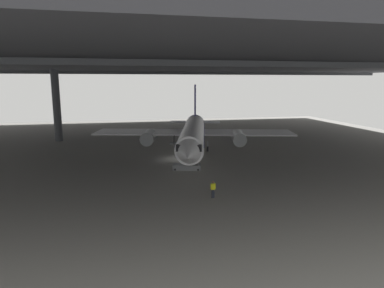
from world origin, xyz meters
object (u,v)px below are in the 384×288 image
(airplane_main, at_px, (193,134))
(boarding_stairs, at_px, (186,164))
(crew_worker_by_stairs, at_px, (196,159))
(crew_worker_near_nose, at_px, (213,188))

(airplane_main, relative_size, boarding_stairs, 7.64)
(boarding_stairs, relative_size, crew_worker_by_stairs, 2.74)
(airplane_main, distance_m, crew_worker_near_nose, 21.26)
(airplane_main, distance_m, crew_worker_by_stairs, 8.30)
(boarding_stairs, distance_m, crew_worker_by_stairs, 2.31)
(airplane_main, relative_size, crew_worker_near_nose, 20.07)
(crew_worker_near_nose, bearing_deg, boarding_stairs, 92.65)
(boarding_stairs, bearing_deg, crew_worker_near_nose, -87.35)
(boarding_stairs, xyz_separation_m, crew_worker_near_nose, (0.54, -11.58, 0.28))
(boarding_stairs, height_order, crew_worker_near_nose, boarding_stairs)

